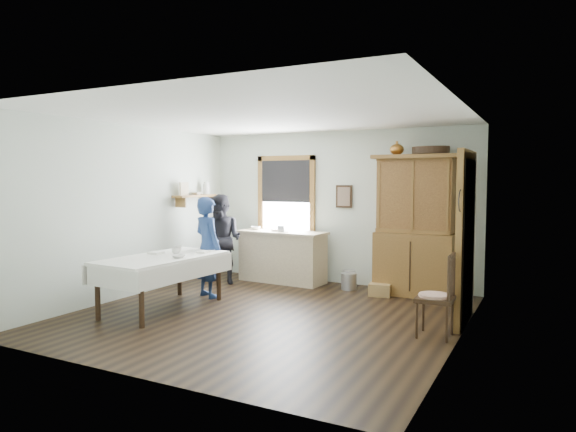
{
  "coord_description": "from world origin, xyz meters",
  "views": [
    {
      "loc": [
        3.41,
        -6.0,
        1.85
      ],
      "look_at": [
        0.16,
        0.3,
        1.34
      ],
      "focal_mm": 32.0,
      "sensor_mm": 36.0,
      "label": 1
    }
  ],
  "objects_px": {
    "china_hutch": "(415,225)",
    "figure_dark": "(222,243)",
    "wicker_basket": "(380,290)",
    "spindle_chair": "(435,295)",
    "woman_blue": "(208,251)",
    "pail": "(349,281)",
    "work_counter": "(282,256)",
    "dining_table": "(163,283)"
  },
  "relations": [
    {
      "from": "woman_blue",
      "to": "spindle_chair",
      "type": "bearing_deg",
      "value": -163.69
    },
    {
      "from": "china_hutch",
      "to": "spindle_chair",
      "type": "distance_m",
      "value": 2.3
    },
    {
      "from": "figure_dark",
      "to": "wicker_basket",
      "type": "bearing_deg",
      "value": 4.96
    },
    {
      "from": "china_hutch",
      "to": "pail",
      "type": "distance_m",
      "value": 1.45
    },
    {
      "from": "pail",
      "to": "woman_blue",
      "type": "distance_m",
      "value": 2.42
    },
    {
      "from": "china_hutch",
      "to": "spindle_chair",
      "type": "xyz_separation_m",
      "value": [
        0.74,
        -2.08,
        -0.62
      ]
    },
    {
      "from": "spindle_chair",
      "to": "pail",
      "type": "distance_m",
      "value": 2.71
    },
    {
      "from": "wicker_basket",
      "to": "figure_dark",
      "type": "relative_size",
      "value": 0.23
    },
    {
      "from": "work_counter",
      "to": "dining_table",
      "type": "height_order",
      "value": "work_counter"
    },
    {
      "from": "woman_blue",
      "to": "figure_dark",
      "type": "distance_m",
      "value": 1.03
    },
    {
      "from": "china_hutch",
      "to": "figure_dark",
      "type": "xyz_separation_m",
      "value": [
        -3.25,
        -0.67,
        -0.39
      ]
    },
    {
      "from": "china_hutch",
      "to": "figure_dark",
      "type": "distance_m",
      "value": 3.34
    },
    {
      "from": "work_counter",
      "to": "woman_blue",
      "type": "height_order",
      "value": "woman_blue"
    },
    {
      "from": "pail",
      "to": "spindle_chair",
      "type": "bearing_deg",
      "value": -47.52
    },
    {
      "from": "spindle_chair",
      "to": "china_hutch",
      "type": "bearing_deg",
      "value": 108.2
    },
    {
      "from": "wicker_basket",
      "to": "china_hutch",
      "type": "bearing_deg",
      "value": 36.33
    },
    {
      "from": "china_hutch",
      "to": "wicker_basket",
      "type": "bearing_deg",
      "value": -144.74
    },
    {
      "from": "pail",
      "to": "dining_table",
      "type": "bearing_deg",
      "value": -127.48
    },
    {
      "from": "pail",
      "to": "work_counter",
      "type": "bearing_deg",
      "value": 176.88
    },
    {
      "from": "pail",
      "to": "woman_blue",
      "type": "xyz_separation_m",
      "value": [
        -1.79,
        -1.52,
        0.59
      ]
    },
    {
      "from": "work_counter",
      "to": "dining_table",
      "type": "xyz_separation_m",
      "value": [
        -0.58,
        -2.53,
        -0.08
      ]
    },
    {
      "from": "china_hutch",
      "to": "dining_table",
      "type": "xyz_separation_m",
      "value": [
        -2.96,
        -2.56,
        -0.74
      ]
    },
    {
      "from": "pail",
      "to": "wicker_basket",
      "type": "height_order",
      "value": "pail"
    },
    {
      "from": "spindle_chair",
      "to": "woman_blue",
      "type": "bearing_deg",
      "value": 171.36
    },
    {
      "from": "china_hutch",
      "to": "figure_dark",
      "type": "height_order",
      "value": "china_hutch"
    },
    {
      "from": "china_hutch",
      "to": "dining_table",
      "type": "bearing_deg",
      "value": -140.13
    },
    {
      "from": "figure_dark",
      "to": "pail",
      "type": "bearing_deg",
      "value": 12.75
    },
    {
      "from": "woman_blue",
      "to": "china_hutch",
      "type": "bearing_deg",
      "value": -126.81
    },
    {
      "from": "dining_table",
      "to": "spindle_chair",
      "type": "bearing_deg",
      "value": 7.44
    },
    {
      "from": "china_hutch",
      "to": "pail",
      "type": "relative_size",
      "value": 8.04
    },
    {
      "from": "dining_table",
      "to": "woman_blue",
      "type": "height_order",
      "value": "woman_blue"
    },
    {
      "from": "pail",
      "to": "wicker_basket",
      "type": "xyz_separation_m",
      "value": [
        0.61,
        -0.23,
        -0.04
      ]
    },
    {
      "from": "dining_table",
      "to": "figure_dark",
      "type": "relative_size",
      "value": 1.3
    },
    {
      "from": "woman_blue",
      "to": "figure_dark",
      "type": "xyz_separation_m",
      "value": [
        -0.39,
        0.95,
        0.0
      ]
    },
    {
      "from": "wicker_basket",
      "to": "dining_table",
      "type": "bearing_deg",
      "value": -138.27
    },
    {
      "from": "work_counter",
      "to": "woman_blue",
      "type": "bearing_deg",
      "value": -103.04
    },
    {
      "from": "china_hutch",
      "to": "pail",
      "type": "bearing_deg",
      "value": -175.55
    },
    {
      "from": "wicker_basket",
      "to": "pail",
      "type": "bearing_deg",
      "value": 159.01
    },
    {
      "from": "work_counter",
      "to": "pail",
      "type": "bearing_deg",
      "value": 0.6
    },
    {
      "from": "china_hutch",
      "to": "figure_dark",
      "type": "bearing_deg",
      "value": -169.38
    },
    {
      "from": "wicker_basket",
      "to": "woman_blue",
      "type": "xyz_separation_m",
      "value": [
        -2.4,
        -1.29,
        0.63
      ]
    },
    {
      "from": "work_counter",
      "to": "dining_table",
      "type": "bearing_deg",
      "value": -99.21
    }
  ]
}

